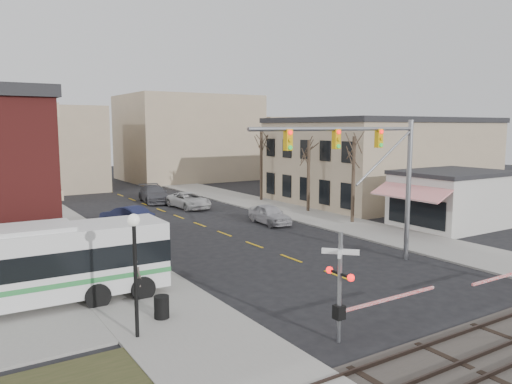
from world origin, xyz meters
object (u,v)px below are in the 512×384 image
car_b (126,216)px  rr_crossing_west (349,286)px  car_c (189,200)px  car_a (270,214)px  car_d (154,194)px  transit_bus (7,268)px  traffic_signal_mast (372,161)px  pedestrian_near (137,278)px  street_lamp (135,250)px  trash_bin (162,307)px  pedestrian_far (115,257)px

car_b → rr_crossing_west: bearing=69.0°
car_c → car_a: bearing=-82.1°
rr_crossing_west → car_b: 24.59m
car_a → car_d: 16.00m
car_d → car_a: bearing=-68.8°
transit_bus → car_b: transit_bus is taller
car_b → traffic_signal_mast: bearing=91.3°
pedestrian_near → car_c: bearing=-43.0°
rr_crossing_west → pedestrian_near: 9.50m
rr_crossing_west → car_c: size_ratio=1.05×
rr_crossing_west → street_lamp: (-6.41, 4.02, 1.34)m
traffic_signal_mast → car_a: bearing=80.2°
pedestrian_near → trash_bin: bearing=167.9°
transit_bus → trash_bin: bearing=-40.1°
car_a → car_b: car_b is taller
trash_bin → pedestrian_far: bearing=87.6°
car_c → car_d: (-1.42, 5.20, 0.11)m
car_b → pedestrian_near: bearing=52.2°
transit_bus → rr_crossing_west: (9.97, -9.41, 0.08)m
street_lamp → pedestrian_far: size_ratio=2.68×
car_c → car_d: bearing=101.6°
street_lamp → car_c: size_ratio=0.84×
car_b → car_a: bearing=130.9°
trash_bin → traffic_signal_mast: bearing=5.1°
street_lamp → pedestrian_far: 8.71m
car_a → car_d: size_ratio=0.77×
rr_crossing_west → car_d: rr_crossing_west is taller
rr_crossing_west → car_d: bearing=80.0°
car_a → car_b: (-9.81, 5.20, 0.02)m
car_a → street_lamp: bearing=-132.7°
trash_bin → pedestrian_near: 2.82m
traffic_signal_mast → street_lamp: (-13.89, -2.30, -2.47)m
rr_crossing_west → street_lamp: street_lamp is taller
transit_bus → pedestrian_near: bearing=-16.0°
transit_bus → car_c: bearing=49.2°
traffic_signal_mast → pedestrian_far: (-12.17, 5.90, -4.83)m
transit_bus → traffic_signal_mast: bearing=-10.0°
rr_crossing_west → trash_bin: rr_crossing_west is taller
pedestrian_near → car_b: bearing=-29.5°
car_a → rr_crossing_west: bearing=-112.9°
rr_crossing_west → trash_bin: size_ratio=6.29×
car_a → car_b: size_ratio=0.95×
transit_bus → trash_bin: 6.64m
car_c → pedestrian_near: 25.17m
car_b → pedestrian_near: 17.29m
trash_bin → car_b: (4.92, 19.34, 0.22)m
street_lamp → rr_crossing_west: bearing=-32.1°
trash_bin → pedestrian_far: size_ratio=0.53×
traffic_signal_mast → trash_bin: traffic_signal_mast is taller
traffic_signal_mast → car_a: traffic_signal_mast is taller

